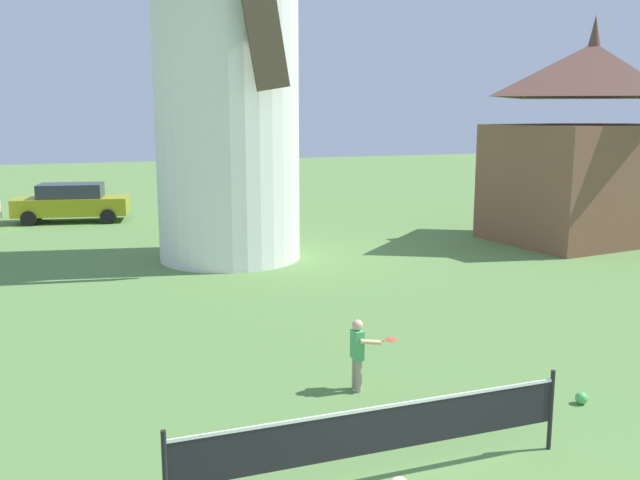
{
  "coord_description": "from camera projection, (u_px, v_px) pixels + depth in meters",
  "views": [
    {
      "loc": [
        -3.63,
        -4.72,
        4.42
      ],
      "look_at": [
        -0.31,
        4.29,
        2.65
      ],
      "focal_mm": 39.02,
      "sensor_mm": 36.0,
      "label": 1
    }
  ],
  "objects": [
    {
      "name": "chapel",
      "position": [
        587.0,
        146.0,
        23.84
      ],
      "size": [
        6.83,
        5.37,
        7.6
      ],
      "color": "brown",
      "rests_on": "ground_plane"
    },
    {
      "name": "player_far",
      "position": [
        359.0,
        350.0,
        11.09
      ],
      "size": [
        0.7,
        0.48,
        1.18
      ],
      "color": "#9E937F",
      "rests_on": "ground_plane"
    },
    {
      "name": "stray_ball",
      "position": [
        581.0,
        398.0,
        10.66
      ],
      "size": [
        0.19,
        0.19,
        0.19
      ],
      "primitive_type": "sphere",
      "color": "#4CB259",
      "rests_on": "ground_plane"
    },
    {
      "name": "tennis_net",
      "position": [
        378.0,
        430.0,
        8.28
      ],
      "size": [
        5.08,
        0.06,
        1.1
      ],
      "color": "black",
      "rests_on": "ground_plane"
    },
    {
      "name": "parked_car_mustard",
      "position": [
        72.0,
        202.0,
        28.24
      ],
      "size": [
        4.65,
        2.49,
        1.56
      ],
      "color": "#999919",
      "rests_on": "ground_plane"
    },
    {
      "name": "windmill",
      "position": [
        226.0,
        44.0,
        20.18
      ],
      "size": [
        8.62,
        4.97,
        13.56
      ],
      "color": "white",
      "rests_on": "ground_plane"
    }
  ]
}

